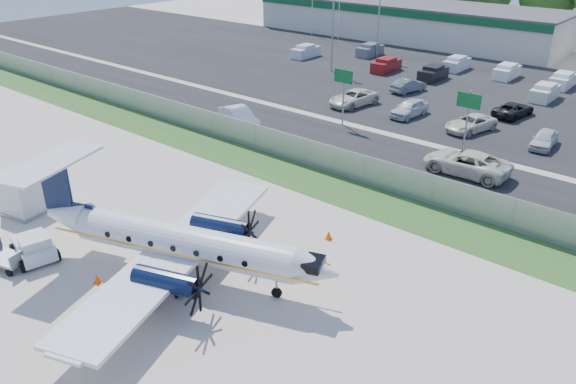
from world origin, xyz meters
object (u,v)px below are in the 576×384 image
Objects in this scene: pushback_tug at (34,247)px; baggage_cart_far at (6,257)px; aircraft at (178,241)px; baggage_cart_near at (180,280)px; service_container at (25,193)px.

pushback_tug is 1.22× the size of baggage_cart_far.
pushback_tug is (-7.05, -3.87, -1.26)m from aircraft.
pushback_tug is at bearing -157.93° from baggage_cart_near.
baggage_cart_near is 9.38m from baggage_cart_far.
aircraft is 6.69× the size of baggage_cart_far.
baggage_cart_far is at bearing -145.34° from aircraft.
baggage_cart_near is at bearing -42.06° from aircraft.
baggage_cart_far is 0.89× the size of service_container.
baggage_cart_near is 0.85× the size of baggage_cart_far.
service_container is at bearing -176.62° from baggage_cart_near.
service_container is at bearing 143.60° from baggage_cart_far.
baggage_cart_near is at bearing 22.07° from pushback_tug.
baggage_cart_far reaches higher than baggage_cart_near.
baggage_cart_near is at bearing 3.38° from service_container.
baggage_cart_near is (7.82, 3.17, -0.25)m from pushback_tug.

